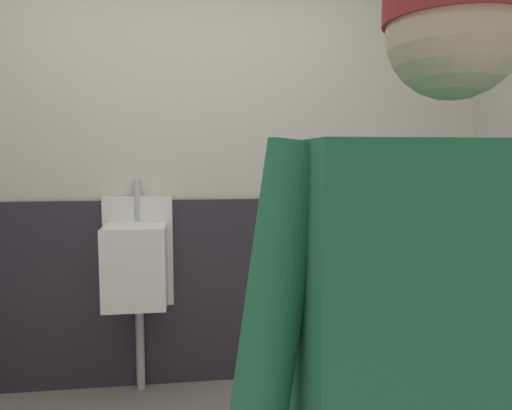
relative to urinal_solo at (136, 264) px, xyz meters
The scene contains 5 objects.
wall_back 0.66m from the urinal_solo, 39.70° to the left, with size 4.29×0.12×2.68m, color beige.
wainscot_band_back 0.37m from the urinal_solo, 28.65° to the left, with size 3.69×0.03×1.12m, color #2D2833.
urinal_solo is the anchor object (origin of this frame).
person 2.19m from the urinal_solo, 71.19° to the right, with size 0.68×0.60×1.67m.
soap_dispenser 1.55m from the urinal_solo, ahead, with size 0.10×0.07×0.18m, color silver.
Camera 1 is at (0.04, -1.41, 1.38)m, focal length 34.12 mm.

